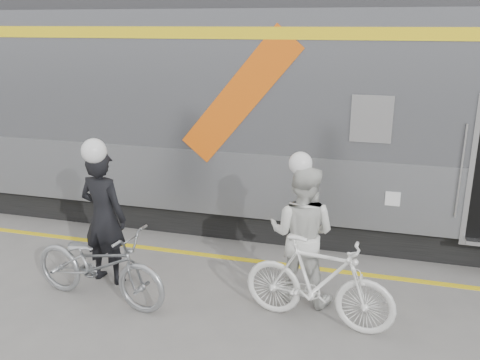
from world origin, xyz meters
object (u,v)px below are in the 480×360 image
(bicycle_left, at_px, (99,264))
(bicycle_right, at_px, (318,282))
(woman, at_px, (302,234))
(man, at_px, (104,217))

(bicycle_left, height_order, bicycle_right, bicycle_right)
(bicycle_right, bearing_deg, bicycle_left, 103.68)
(bicycle_left, relative_size, woman, 1.09)
(man, bearing_deg, bicycle_right, -177.43)
(man, relative_size, bicycle_left, 0.95)
(woman, relative_size, bicycle_right, 0.99)
(bicycle_right, bearing_deg, woman, 37.58)
(man, relative_size, woman, 1.04)
(man, distance_m, woman, 2.78)
(man, height_order, bicycle_right, man)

